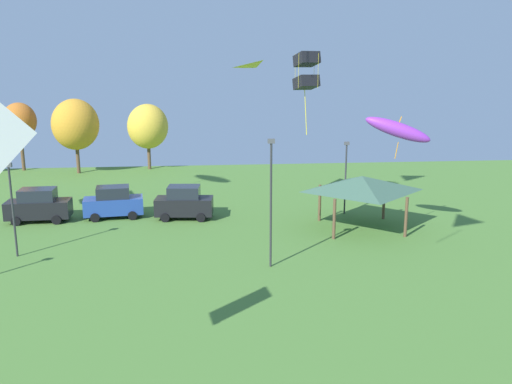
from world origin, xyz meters
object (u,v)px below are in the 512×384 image
object	(u,v)px
parked_car_third_from_left	(184,203)
parked_car_leftmost	(38,205)
kite_flying_1	(264,72)
kite_flying_6	(306,71)
park_pavilion	(362,184)
treeline_tree_1	(19,121)
treeline_tree_3	(148,126)
light_post_2	(346,173)
light_post_0	(12,204)
treeline_tree_2	(75,125)
kite_flying_4	(398,130)
light_post_3	(271,197)
parked_car_second_from_left	(113,202)

from	to	relation	value
parked_car_third_from_left	parked_car_leftmost	bearing A→B (deg)	-175.90
kite_flying_1	parked_car_third_from_left	world-z (taller)	kite_flying_1
kite_flying_1	kite_flying_6	distance (m)	3.08
park_pavilion	treeline_tree_1	bearing A→B (deg)	140.06
park_pavilion	treeline_tree_3	bearing A→B (deg)	123.87
light_post_2	treeline_tree_1	distance (m)	36.07
parked_car_third_from_left	light_post_2	distance (m)	11.96
treeline_tree_3	kite_flying_1	bearing A→B (deg)	-62.32
parked_car_leftmost	light_post_0	xyz separation A→B (m)	(0.82, -7.40, 1.94)
parked_car_leftmost	park_pavilion	world-z (taller)	park_pavilion
kite_flying_1	treeline_tree_2	distance (m)	25.28
light_post_0	light_post_2	xyz separation A→B (m)	(21.13, 7.42, -0.03)
kite_flying_6	kite_flying_4	bearing A→B (deg)	-47.77
kite_flying_1	kite_flying_4	distance (m)	10.59
park_pavilion	light_post_3	xyz separation A→B (m)	(-6.93, -6.61, 0.82)
kite_flying_1	treeline_tree_3	size ratio (longest dim) A/B	0.42
light_post_2	parked_car_second_from_left	bearing A→B (deg)	178.31
parked_car_third_from_left	light_post_0	distance (m)	11.93
light_post_3	treeline_tree_2	distance (m)	33.39
parked_car_second_from_left	treeline_tree_3	distance (m)	20.06
kite_flying_6	park_pavilion	xyz separation A→B (m)	(3.18, -3.64, -7.30)
kite_flying_6	parked_car_second_from_left	xyz separation A→B (m)	(-13.76, 0.74, -9.24)
parked_car_leftmost	treeline_tree_3	xyz separation A→B (m)	(5.81, 20.27, 3.41)
park_pavilion	light_post_3	world-z (taller)	light_post_3
kite_flying_4	treeline_tree_3	bearing A→B (deg)	124.66
kite_flying_6	kite_flying_1	bearing A→B (deg)	158.57
park_pavilion	light_post_0	size ratio (longest dim) A/B	1.11
parked_car_leftmost	treeline_tree_1	world-z (taller)	treeline_tree_1
kite_flying_4	parked_car_second_from_left	xyz separation A→B (m)	(-18.57, 6.04, -5.69)
treeline_tree_3	light_post_2	bearing A→B (deg)	-51.45
park_pavilion	treeline_tree_3	world-z (taller)	treeline_tree_3
kite_flying_4	light_post_0	bearing A→B (deg)	-175.31
kite_flying_1	park_pavilion	size ratio (longest dim) A/B	0.48
parked_car_leftmost	light_post_0	world-z (taller)	light_post_0
kite_flying_4	parked_car_third_from_left	distance (m)	15.57
kite_flying_1	parked_car_leftmost	world-z (taller)	kite_flying_1
parked_car_leftmost	kite_flying_4	bearing A→B (deg)	-15.22
parked_car_leftmost	parked_car_third_from_left	bearing A→B (deg)	-3.31
parked_car_leftmost	light_post_2	size ratio (longest dim) A/B	0.81
park_pavilion	treeline_tree_3	xyz separation A→B (m)	(-16.20, 24.14, 1.50)
light_post_3	kite_flying_1	bearing A→B (deg)	85.55
parked_car_leftmost	light_post_0	size ratio (longest dim) A/B	0.80
treeline_tree_2	park_pavilion	bearing A→B (deg)	-43.97
light_post_3	treeline_tree_2	bearing A→B (deg)	119.37
kite_flying_1	treeline_tree_1	bearing A→B (deg)	139.63
kite_flying_1	kite_flying_6	world-z (taller)	kite_flying_6
kite_flying_6	treeline_tree_1	distance (m)	34.05
parked_car_second_from_left	park_pavilion	distance (m)	17.61
kite_flying_4	treeline_tree_3	world-z (taller)	kite_flying_4
light_post_3	treeline_tree_3	xyz separation A→B (m)	(-9.28, 30.75, 0.68)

